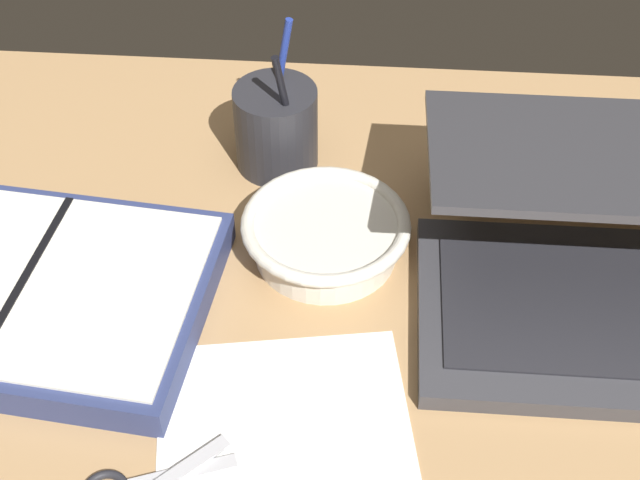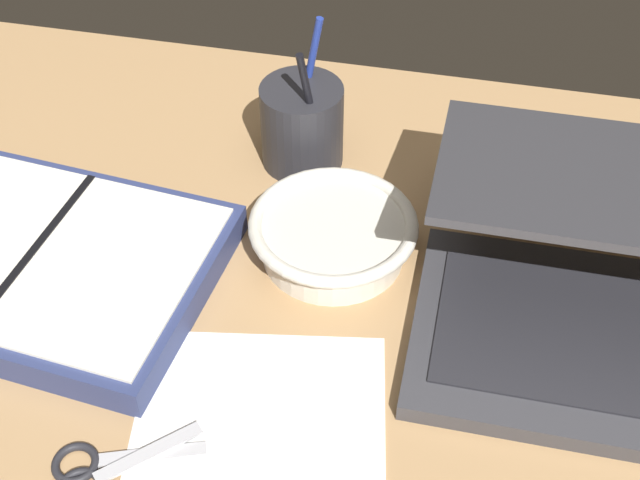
{
  "view_description": "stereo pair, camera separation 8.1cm",
  "coord_description": "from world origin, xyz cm",
  "px_view_note": "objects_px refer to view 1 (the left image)",
  "views": [
    {
      "loc": [
        2.98,
        -46.72,
        65.48
      ],
      "look_at": [
        -1.31,
        10.78,
        9.0
      ],
      "focal_mm": 50.0,
      "sensor_mm": 36.0,
      "label": 1
    },
    {
      "loc": [
        10.95,
        -45.55,
        65.48
      ],
      "look_at": [
        -1.31,
        10.78,
        9.0
      ],
      "focal_mm": 50.0,
      "sensor_mm": 36.0,
      "label": 2
    }
  ],
  "objects_px": {
    "laptop": "(614,260)",
    "pen_cup": "(276,127)",
    "bowl": "(326,234)",
    "planner": "(29,291)"
  },
  "relations": [
    {
      "from": "laptop",
      "to": "pen_cup",
      "type": "height_order",
      "value": "pen_cup"
    },
    {
      "from": "planner",
      "to": "bowl",
      "type": "bearing_deg",
      "value": 23.78
    },
    {
      "from": "laptop",
      "to": "bowl",
      "type": "relative_size",
      "value": 2.12
    },
    {
      "from": "laptop",
      "to": "planner",
      "type": "xyz_separation_m",
      "value": [
        -0.54,
        -0.05,
        -0.03
      ]
    },
    {
      "from": "bowl",
      "to": "planner",
      "type": "height_order",
      "value": "bowl"
    },
    {
      "from": "bowl",
      "to": "planner",
      "type": "xyz_separation_m",
      "value": [
        -0.27,
        -0.09,
        -0.01
      ]
    },
    {
      "from": "pen_cup",
      "to": "planner",
      "type": "bearing_deg",
      "value": -132.7
    },
    {
      "from": "laptop",
      "to": "pen_cup",
      "type": "bearing_deg",
      "value": 151.92
    },
    {
      "from": "bowl",
      "to": "planner",
      "type": "distance_m",
      "value": 0.29
    },
    {
      "from": "bowl",
      "to": "pen_cup",
      "type": "bearing_deg",
      "value": 114.52
    }
  ]
}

